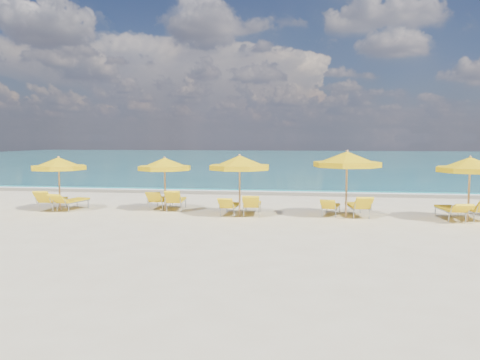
# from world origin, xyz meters

# --- Properties ---
(ground_plane) EXTENTS (120.00, 120.00, 0.00)m
(ground_plane) POSITION_xyz_m (0.00, 0.00, 0.00)
(ground_plane) COLOR beige
(ocean) EXTENTS (120.00, 80.00, 0.30)m
(ocean) POSITION_xyz_m (0.00, 48.00, 0.00)
(ocean) COLOR #157079
(ocean) RESTS_ON ground
(wet_sand_band) EXTENTS (120.00, 2.60, 0.01)m
(wet_sand_band) POSITION_xyz_m (0.00, 7.40, 0.00)
(wet_sand_band) COLOR tan
(wet_sand_band) RESTS_ON ground
(foam_line) EXTENTS (120.00, 1.20, 0.03)m
(foam_line) POSITION_xyz_m (0.00, 8.20, 0.00)
(foam_line) COLOR white
(foam_line) RESTS_ON ground
(whitecap_near) EXTENTS (14.00, 0.36, 0.05)m
(whitecap_near) POSITION_xyz_m (-6.00, 17.00, 0.00)
(whitecap_near) COLOR white
(whitecap_near) RESTS_ON ground
(whitecap_far) EXTENTS (18.00, 0.30, 0.05)m
(whitecap_far) POSITION_xyz_m (8.00, 24.00, 0.00)
(whitecap_far) COLOR white
(whitecap_far) RESTS_ON ground
(umbrella_2) EXTENTS (2.60, 2.60, 2.22)m
(umbrella_2) POSITION_xyz_m (-7.14, -0.07, 1.89)
(umbrella_2) COLOR tan
(umbrella_2) RESTS_ON ground
(umbrella_3) EXTENTS (2.58, 2.58, 2.20)m
(umbrella_3) POSITION_xyz_m (-2.91, 0.50, 1.88)
(umbrella_3) COLOR tan
(umbrella_3) RESTS_ON ground
(umbrella_4) EXTENTS (2.96, 2.96, 2.35)m
(umbrella_4) POSITION_xyz_m (0.27, -0.43, 2.00)
(umbrella_4) COLOR tan
(umbrella_4) RESTS_ON ground
(umbrella_5) EXTENTS (2.90, 2.90, 2.50)m
(umbrella_5) POSITION_xyz_m (4.19, -0.10, 2.13)
(umbrella_5) COLOR tan
(umbrella_5) RESTS_ON ground
(umbrella_6) EXTENTS (2.36, 2.36, 2.33)m
(umbrella_6) POSITION_xyz_m (8.37, -0.34, 1.99)
(umbrella_6) COLOR tan
(umbrella_6) RESTS_ON ground
(lounger_2_left) EXTENTS (0.75, 1.87, 0.89)m
(lounger_2_left) POSITION_xyz_m (-7.62, 0.21, 0.23)
(lounger_2_left) COLOR #A5A8AD
(lounger_2_left) RESTS_ON ground
(lounger_2_right) EXTENTS (0.96, 1.96, 0.80)m
(lounger_2_right) POSITION_xyz_m (-6.75, 0.18, 0.23)
(lounger_2_right) COLOR #A5A8AD
(lounger_2_right) RESTS_ON ground
(lounger_3_left) EXTENTS (0.68, 1.83, 0.83)m
(lounger_3_left) POSITION_xyz_m (-3.32, 1.06, 0.23)
(lounger_3_left) COLOR #A5A8AD
(lounger_3_left) RESTS_ON ground
(lounger_3_right) EXTENTS (0.83, 1.89, 0.91)m
(lounger_3_right) POSITION_xyz_m (-2.55, 0.85, 0.24)
(lounger_3_right) COLOR #A5A8AD
(lounger_3_right) RESTS_ON ground
(lounger_4_left) EXTENTS (0.64, 1.72, 0.78)m
(lounger_4_left) POSITION_xyz_m (-0.16, -0.04, 0.21)
(lounger_4_left) COLOR #A5A8AD
(lounger_4_left) RESTS_ON ground
(lounger_4_right) EXTENTS (0.74, 1.91, 0.88)m
(lounger_4_right) POSITION_xyz_m (0.68, 0.07, 0.24)
(lounger_4_right) COLOR #A5A8AD
(lounger_4_right) RESTS_ON ground
(lounger_5_left) EXTENTS (0.85, 1.74, 0.74)m
(lounger_5_left) POSITION_xyz_m (3.67, 0.36, 0.21)
(lounger_5_left) COLOR #A5A8AD
(lounger_5_left) RESTS_ON ground
(lounger_5_right) EXTENTS (0.90, 1.95, 0.89)m
(lounger_5_right) POSITION_xyz_m (4.64, 0.27, 0.24)
(lounger_5_right) COLOR #A5A8AD
(lounger_5_right) RESTS_ON ground
(lounger_6_left) EXTENTS (0.83, 2.03, 0.76)m
(lounger_6_left) POSITION_xyz_m (7.87, -0.06, 0.23)
(lounger_6_left) COLOR #A5A8AD
(lounger_6_left) RESTS_ON ground
(lounger_6_right) EXTENTS (0.84, 1.86, 0.89)m
(lounger_6_right) POSITION_xyz_m (8.74, 0.14, 0.23)
(lounger_6_right) COLOR #A5A8AD
(lounger_6_right) RESTS_ON ground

